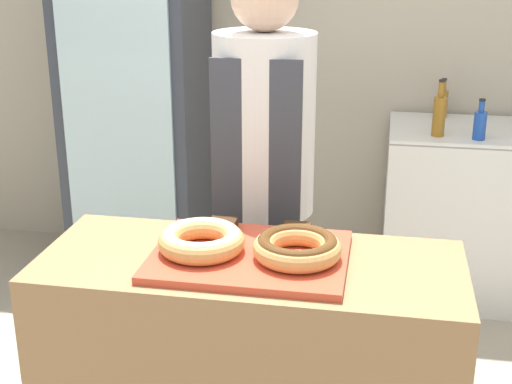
% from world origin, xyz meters
% --- Properties ---
extents(wall_back, '(8.00, 0.06, 2.70)m').
position_xyz_m(wall_back, '(0.00, 2.13, 1.35)').
color(wall_back, '#BCB29E').
rests_on(wall_back, ground_plane).
extents(serving_tray, '(0.58, 0.45, 0.02)m').
position_xyz_m(serving_tray, '(0.00, 0.00, 0.93)').
color(serving_tray, '#D84C33').
rests_on(serving_tray, display_counter).
extents(donut_light_glaze, '(0.26, 0.26, 0.07)m').
position_xyz_m(donut_light_glaze, '(-0.14, -0.02, 0.98)').
color(donut_light_glaze, tan).
rests_on(donut_light_glaze, serving_tray).
extents(donut_chocolate_glaze, '(0.26, 0.26, 0.07)m').
position_xyz_m(donut_chocolate_glaze, '(0.14, -0.02, 0.98)').
color(donut_chocolate_glaze, tan).
rests_on(donut_chocolate_glaze, serving_tray).
extents(brownie_back_left, '(0.09, 0.09, 0.03)m').
position_xyz_m(brownie_back_left, '(-0.12, 0.16, 0.95)').
color(brownie_back_left, '#382111').
rests_on(brownie_back_left, serving_tray).
extents(brownie_back_right, '(0.09, 0.09, 0.03)m').
position_xyz_m(brownie_back_right, '(0.12, 0.16, 0.95)').
color(brownie_back_right, '#382111').
rests_on(brownie_back_right, serving_tray).
extents(baker_person, '(0.37, 0.37, 1.79)m').
position_xyz_m(baker_person, '(-0.05, 0.55, 0.96)').
color(baker_person, '#4C4C51').
rests_on(baker_person, ground_plane).
extents(beverage_fridge, '(0.71, 0.61, 1.78)m').
position_xyz_m(beverage_fridge, '(-0.97, 1.75, 0.89)').
color(beverage_fridge, '#333842').
rests_on(beverage_fridge, ground_plane).
extents(chest_freezer, '(0.95, 0.63, 0.91)m').
position_xyz_m(chest_freezer, '(0.87, 1.76, 0.46)').
color(chest_freezer, white).
rests_on(chest_freezer, ground_plane).
extents(bottle_amber, '(0.06, 0.06, 0.28)m').
position_xyz_m(bottle_amber, '(0.63, 1.58, 1.02)').
color(bottle_amber, '#99661E').
rests_on(bottle_amber, chest_freezer).
extents(bottle_amber_b, '(0.06, 0.06, 0.21)m').
position_xyz_m(bottle_amber_b, '(0.67, 1.98, 0.99)').
color(bottle_amber_b, '#99661E').
rests_on(bottle_amber_b, chest_freezer).
extents(bottle_blue, '(0.06, 0.06, 0.20)m').
position_xyz_m(bottle_blue, '(0.82, 1.54, 0.99)').
color(bottle_blue, '#1E4CB2').
rests_on(bottle_blue, chest_freezer).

